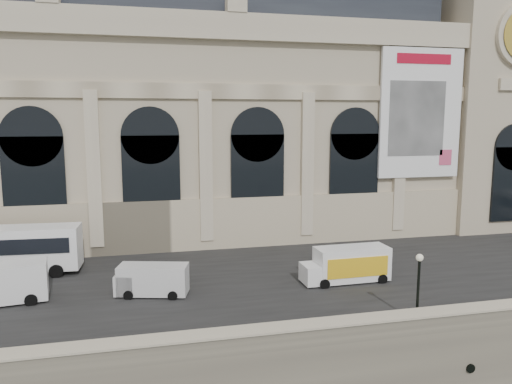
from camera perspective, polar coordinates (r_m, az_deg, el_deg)
quay at (r=61.72m, az=-8.18°, el=-6.21°), size 160.00×70.00×6.00m
street at (r=40.82m, az=-5.53°, el=-9.48°), size 160.00×24.00×0.06m
parapet at (r=28.28m, az=-1.66°, el=-16.59°), size 160.00×1.40×1.21m
museum at (r=55.36m, az=-14.41°, el=9.41°), size 69.00×18.70×29.10m
clock_pavilion at (r=65.59m, az=23.89°, el=12.02°), size 13.00×14.72×36.70m
van_b at (r=36.84m, az=-12.14°, el=-9.81°), size 5.36×3.14×2.25m
box_truck at (r=39.41m, az=10.37°, el=-8.19°), size 6.84×2.54×2.74m
lamp_right at (r=32.68m, az=18.04°, el=-10.51°), size 0.45×0.45×4.42m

